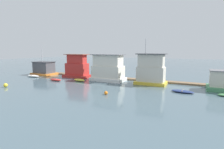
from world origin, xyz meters
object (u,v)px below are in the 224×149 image
at_px(buoy_orange, 106,93).
at_px(houseboat_orange, 44,69).
at_px(dinghy_red, 56,80).
at_px(dinghy_white, 33,76).
at_px(houseboat_white, 108,69).
at_px(buoy_yellow, 6,85).
at_px(houseboat_red, 77,68).
at_px(houseboat_yellow, 151,70).
at_px(dinghy_yellow, 79,80).
at_px(dinghy_navy, 183,91).

bearing_deg(buoy_orange, houseboat_orange, 156.13).
bearing_deg(dinghy_red, houseboat_orange, 149.61).
bearing_deg(dinghy_white, houseboat_orange, 97.28).
xyz_separation_m(houseboat_white, buoy_yellow, (-12.66, -13.31, -2.12)).
distance_m(houseboat_red, houseboat_yellow, 17.24).
height_order(houseboat_red, buoy_yellow, houseboat_red).
xyz_separation_m(houseboat_yellow, dinghy_red, (-18.21, -5.17, -2.33)).
height_order(houseboat_white, dinghy_white, houseboat_white).
bearing_deg(houseboat_red, dinghy_yellow, -47.71).
relative_size(houseboat_yellow, dinghy_red, 2.91).
bearing_deg(buoy_orange, dinghy_red, 160.49).
xyz_separation_m(houseboat_white, buoy_orange, (5.00, -10.13, -2.19)).
bearing_deg(houseboat_orange, houseboat_yellow, -0.06).
height_order(houseboat_red, buoy_orange, houseboat_red).
distance_m(houseboat_yellow, buoy_yellow, 25.39).
bearing_deg(dinghy_red, dinghy_yellow, 21.37).
relative_size(houseboat_red, dinghy_yellow, 2.20).
distance_m(houseboat_white, buoy_orange, 11.51).
xyz_separation_m(houseboat_yellow, buoy_orange, (-3.74, -10.30, -2.29)).
distance_m(houseboat_yellow, dinghy_white, 26.97).
xyz_separation_m(dinghy_yellow, buoy_orange, (9.86, -6.93, 0.00)).
distance_m(dinghy_yellow, dinghy_navy, 19.45).
xyz_separation_m(dinghy_white, buoy_orange, (22.87, -6.61, 0.02)).
bearing_deg(dinghy_white, buoy_orange, -16.12).
xyz_separation_m(houseboat_white, dinghy_yellow, (-4.86, -3.20, -2.20)).
bearing_deg(dinghy_navy, dinghy_red, -177.46).
xyz_separation_m(dinghy_yellow, dinghy_navy, (19.44, -0.74, -0.08)).
bearing_deg(buoy_orange, houseboat_yellow, 70.06).
bearing_deg(buoy_orange, houseboat_white, 116.27).
xyz_separation_m(houseboat_orange, houseboat_red, (9.87, 0.58, 0.66)).
height_order(dinghy_yellow, dinghy_navy, dinghy_yellow).
bearing_deg(dinghy_navy, buoy_orange, -147.09).
xyz_separation_m(dinghy_red, buoy_yellow, (-3.18, -8.31, 0.11)).
distance_m(houseboat_red, buoy_orange, 17.46).
bearing_deg(houseboat_orange, dinghy_red, -30.39).
bearing_deg(houseboat_yellow, dinghy_white, -172.10).
bearing_deg(dinghy_navy, dinghy_white, 179.27).
xyz_separation_m(houseboat_orange, houseboat_yellow, (27.09, -0.03, 1.00)).
distance_m(houseboat_white, dinghy_navy, 15.27).
xyz_separation_m(dinghy_red, buoy_orange, (14.48, -5.13, 0.04)).
height_order(houseboat_orange, houseboat_yellow, houseboat_yellow).
bearing_deg(dinghy_white, houseboat_yellow, 7.90).
distance_m(houseboat_red, houseboat_white, 8.52).
distance_m(houseboat_yellow, dinghy_red, 19.08).
xyz_separation_m(houseboat_red, houseboat_yellow, (17.22, -0.61, 0.34)).
relative_size(dinghy_navy, buoy_yellow, 4.95).
bearing_deg(houseboat_yellow, buoy_yellow, -147.79).
distance_m(dinghy_white, buoy_yellow, 11.09).
xyz_separation_m(houseboat_yellow, buoy_yellow, (-21.40, -13.48, -2.22)).
xyz_separation_m(buoy_orange, buoy_yellow, (-17.66, -3.18, 0.07)).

